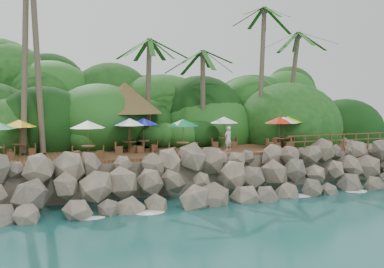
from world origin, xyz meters
name	(u,v)px	position (x,y,z in m)	size (l,w,h in m)	color
ground	(233,205)	(0.00, 0.00, 0.00)	(140.00, 140.00, 0.00)	#19514F
land_base	(150,152)	(0.00, 16.00, 1.05)	(32.00, 25.20, 2.10)	gray
jungle_hill	(131,154)	(0.00, 23.50, 0.00)	(44.80, 28.00, 15.40)	#143811
seawall	(217,178)	(0.00, 2.00, 1.15)	(29.00, 4.00, 2.30)	gray
terrace	(192,152)	(0.00, 6.00, 2.20)	(26.00, 5.00, 0.20)	brown
jungle_foliage	(154,165)	(0.00, 15.00, 0.00)	(44.00, 16.00, 12.00)	#143811
foam_line	(230,203)	(0.00, 0.30, 0.03)	(25.20, 0.80, 0.06)	white
palms	(171,8)	(-0.43, 9.04, 12.16)	(26.21, 7.07, 14.34)	brown
palapa	(125,98)	(-3.65, 9.67, 5.79)	(5.39, 5.39, 4.60)	brown
dining_clusters	(183,124)	(-0.66, 5.91, 4.12)	(25.62, 5.22, 2.19)	brown
railing	(337,139)	(10.03, 3.65, 2.91)	(8.30, 0.10, 1.00)	brown
waiter	(228,138)	(2.22, 5.07, 3.11)	(0.59, 0.39, 1.62)	silver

